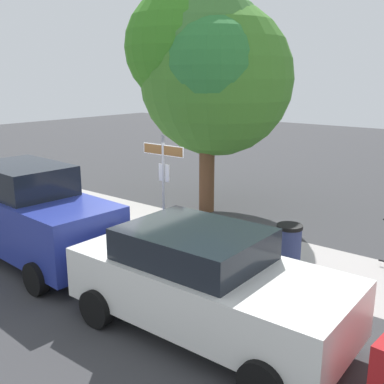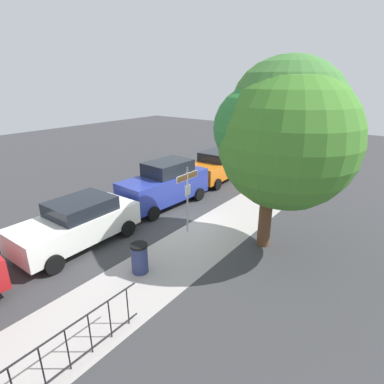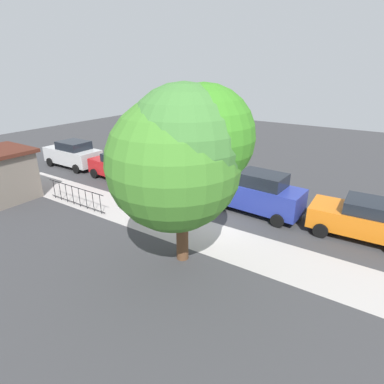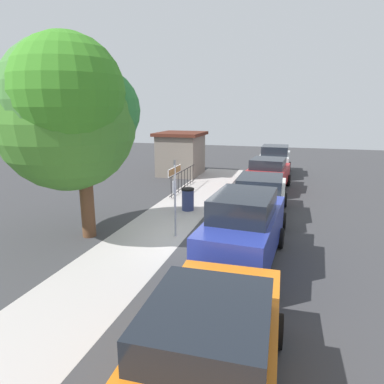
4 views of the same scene
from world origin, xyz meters
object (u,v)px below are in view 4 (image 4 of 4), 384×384
object	(u,v)px
street_sign	(175,185)
car_orange	(210,348)
car_red	(268,174)
car_white	(260,195)
trash_bin	(188,199)
car_blue	(244,229)
car_silver	(275,160)
shade_tree	(69,110)
utility_shed	(181,153)

from	to	relation	value
street_sign	car_orange	distance (m)	7.03
car_red	street_sign	bearing A→B (deg)	166.80
street_sign	car_white	size ratio (longest dim) A/B	0.59
street_sign	trash_bin	bearing A→B (deg)	9.13
car_blue	car_white	xyz separation A→B (m)	(4.80, 0.02, -0.19)
car_orange	car_silver	bearing A→B (deg)	-1.12
shade_tree	car_silver	world-z (taller)	shade_tree
shade_tree	car_red	size ratio (longest dim) A/B	1.57
car_orange	utility_shed	world-z (taller)	utility_shed
street_sign	car_red	xyz separation A→B (m)	(8.02, -2.53, -0.93)
car_silver	trash_bin	bearing A→B (deg)	162.39
utility_shed	street_sign	bearing A→B (deg)	-162.69
street_sign	car_red	world-z (taller)	street_sign
car_blue	car_silver	world-z (taller)	car_blue
car_orange	car_red	xyz separation A→B (m)	(14.40, 0.26, 0.00)
street_sign	car_blue	world-z (taller)	street_sign
shade_tree	car_orange	size ratio (longest dim) A/B	1.52
car_blue	car_silver	distance (m)	14.40
street_sign	car_orange	xyz separation A→B (m)	(-6.39, -2.78, -0.93)
car_blue	utility_shed	bearing A→B (deg)	29.07
shade_tree	car_red	xyz separation A→B (m)	(9.11, -5.64, -3.41)
car_silver	car_orange	bearing A→B (deg)	-179.40
car_red	utility_shed	world-z (taller)	utility_shed
utility_shed	trash_bin	distance (m)	8.38
shade_tree	car_blue	size ratio (longest dim) A/B	1.40
shade_tree	car_blue	xyz separation A→B (m)	(-0.50, -5.71, -3.24)
car_white	car_red	size ratio (longest dim) A/B	1.09
car_red	car_silver	bearing A→B (deg)	3.55
utility_shed	car_silver	bearing A→B (deg)	-72.29
car_blue	trash_bin	xyz separation A→B (m)	(4.69, 3.10, -0.56)
street_sign	car_red	size ratio (longest dim) A/B	0.64
street_sign	car_white	world-z (taller)	street_sign
car_orange	car_white	bearing A→B (deg)	-0.49
shade_tree	car_orange	world-z (taller)	shade_tree
car_blue	car_silver	xyz separation A→B (m)	(14.40, 0.01, -0.09)
shade_tree	car_silver	xyz separation A→B (m)	(13.90, -5.70, -3.33)
utility_shed	trash_bin	size ratio (longest dim) A/B	3.38
street_sign	utility_shed	world-z (taller)	utility_shed
car_red	trash_bin	world-z (taller)	car_red
car_white	shade_tree	bearing A→B (deg)	126.21
street_sign	car_blue	size ratio (longest dim) A/B	0.57
car_silver	utility_shed	bearing A→B (deg)	107.73
shade_tree	car_blue	world-z (taller)	shade_tree
shade_tree	car_silver	distance (m)	15.39
car_white	trash_bin	xyz separation A→B (m)	(-0.11, 3.08, -0.38)
shade_tree	car_red	bearing A→B (deg)	-31.77
shade_tree	car_blue	distance (m)	6.59
trash_bin	shade_tree	bearing A→B (deg)	148.01
shade_tree	utility_shed	xyz separation A→B (m)	(11.99, 0.28, -2.87)
shade_tree	trash_bin	size ratio (longest dim) A/B	6.67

